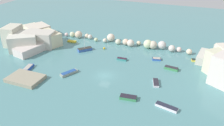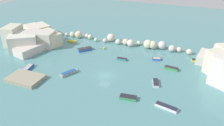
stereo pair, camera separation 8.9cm
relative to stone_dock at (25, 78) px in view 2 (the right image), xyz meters
The scene contains 17 objects.
cove_water 18.77m from the stone_dock, 27.11° to the left, with size 160.00×160.00×0.00m, color teal.
cliff_headland_left 23.17m from the stone_dock, 123.88° to the left, with size 20.36×22.20×6.19m.
rock_breakwater 33.27m from the stone_dock, 60.64° to the left, with size 42.48×4.24×2.70m.
stone_dock is the anchor object (origin of this frame).
channel_buoy 25.41m from the stone_dock, 65.51° to the left, with size 0.66×0.66×0.66m, color gold.
moored_boat_0 20.88m from the stone_dock, 74.81° to the left, with size 4.13×4.25×5.91m.
moored_boat_1 24.73m from the stone_dock, 93.69° to the left, with size 2.82×1.12×0.48m.
moored_boat_2 25.49m from the stone_dock, 45.27° to the left, with size 2.74×1.06×0.60m.
moored_boat_3 10.20m from the stone_dock, 36.80° to the left, with size 3.34×4.60×0.68m.
moored_boat_4 30.63m from the stone_dock, 17.86° to the left, with size 2.04×3.54×0.54m.
moored_boat_5 36.09m from the stone_dock, 29.09° to the left, with size 3.59×1.69×0.70m.
moored_boat_6 5.59m from the stone_dock, 122.29° to the left, with size 2.14×3.87×0.68m.
moored_boat_7 45.41m from the stone_dock, 33.26° to the left, with size 4.11×1.99×0.54m.
moored_boat_8 1.36m from the stone_dock, 23.60° to the right, with size 3.28×3.83×0.58m.
moored_boat_9 24.97m from the stone_dock, ahead, with size 3.63×1.83×0.68m.
moored_boat_10 32.88m from the stone_dock, ahead, with size 4.60×2.18×0.60m.
moored_boat_11 34.61m from the stone_dock, 38.89° to the left, with size 2.58×1.86×0.52m.
Camera 2 is at (18.97, -44.37, 28.72)m, focal length 36.72 mm.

